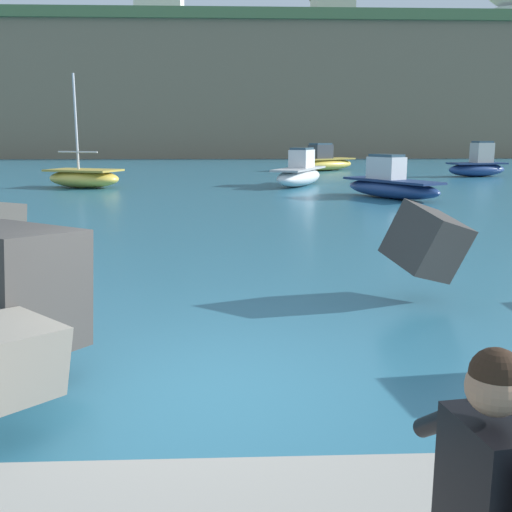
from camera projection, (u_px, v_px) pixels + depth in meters
The scene contains 10 objects.
ground_plane at pixel (198, 391), 6.55m from camera, with size 400.00×400.00×0.00m, color #2D6B84.
breakwater_jetty at pixel (237, 275), 7.62m from camera, with size 30.86×7.94×2.10m.
boat_near_centre at pixel (300, 173), 32.51m from camera, with size 3.78×5.66×2.05m.
boat_near_right at pixel (324, 162), 46.17m from camera, with size 5.57×4.53×2.09m.
boat_mid_left at pixel (84, 177), 31.41m from camera, with size 4.55×3.56×5.80m.
boat_mid_centre at pixel (478, 166), 39.66m from camera, with size 4.32×2.48×2.32m.
boat_mid_right at pixel (391, 184), 26.28m from camera, with size 3.97×5.32×1.90m.
headland_bluff at pixel (313, 96), 86.18m from camera, with size 86.69×39.07×16.35m.
station_building_west at pixel (160, 8), 77.81m from camera, with size 6.08×7.30×4.86m.
station_building_central at pixel (332, 11), 79.11m from camera, with size 5.25×7.01×4.58m.
Camera 1 is at (0.37, -6.14, 2.75)m, focal length 42.18 mm.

